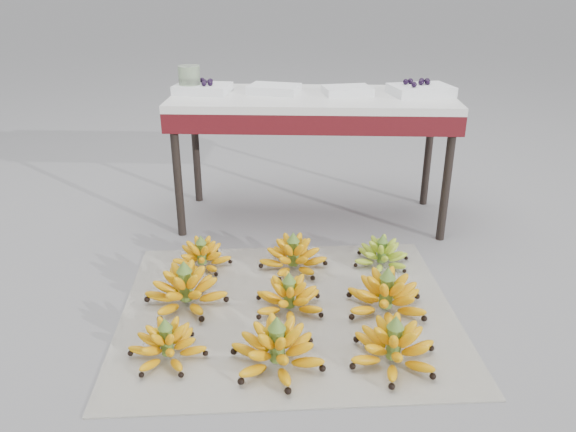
{
  "coord_description": "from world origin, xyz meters",
  "views": [
    {
      "loc": [
        0.08,
        -1.82,
        1.19
      ],
      "look_at": [
        -0.0,
        0.31,
        0.25
      ],
      "focal_mm": 35.0,
      "sensor_mm": 36.0,
      "label": 1
    }
  ],
  "objects_px": {
    "bunch_mid_left": "(186,290)",
    "bunch_back_center": "(293,256)",
    "newspaper_mat": "(288,311)",
    "bunch_back_left": "(202,256)",
    "tray_far_right": "(421,90)",
    "tray_far_left": "(203,88)",
    "bunch_front_center": "(277,349)",
    "bunch_front_right": "(394,347)",
    "bunch_front_left": "(167,345)",
    "vendor_table": "(312,110)",
    "tray_left": "(274,89)",
    "glass_jar": "(189,80)",
    "bunch_back_right": "(382,255)",
    "bunch_mid_right": "(386,296)",
    "tray_right": "(347,90)",
    "bunch_mid_center": "(289,298)"
  },
  "relations": [
    {
      "from": "bunch_mid_left",
      "to": "vendor_table",
      "type": "relative_size",
      "value": 0.26
    },
    {
      "from": "bunch_mid_right",
      "to": "bunch_mid_left",
      "type": "bearing_deg",
      "value": 170.29
    },
    {
      "from": "vendor_table",
      "to": "bunch_front_left",
      "type": "bearing_deg",
      "value": -111.63
    },
    {
      "from": "newspaper_mat",
      "to": "tray_right",
      "type": "height_order",
      "value": "tray_right"
    },
    {
      "from": "bunch_back_left",
      "to": "tray_far_left",
      "type": "relative_size",
      "value": 1.14
    },
    {
      "from": "bunch_mid_left",
      "to": "vendor_table",
      "type": "bearing_deg",
      "value": 67.55
    },
    {
      "from": "newspaper_mat",
      "to": "bunch_back_left",
      "type": "relative_size",
      "value": 3.95
    },
    {
      "from": "bunch_front_right",
      "to": "bunch_back_left",
      "type": "bearing_deg",
      "value": 137.31
    },
    {
      "from": "newspaper_mat",
      "to": "bunch_front_right",
      "type": "xyz_separation_m",
      "value": [
        0.36,
        -0.29,
        0.06
      ]
    },
    {
      "from": "bunch_mid_left",
      "to": "glass_jar",
      "type": "bearing_deg",
      "value": 104.2
    },
    {
      "from": "bunch_back_left",
      "to": "tray_far_left",
      "type": "height_order",
      "value": "tray_far_left"
    },
    {
      "from": "tray_far_right",
      "to": "tray_far_left",
      "type": "bearing_deg",
      "value": 179.71
    },
    {
      "from": "bunch_front_center",
      "to": "vendor_table",
      "type": "xyz_separation_m",
      "value": [
        0.1,
        1.2,
        0.5
      ]
    },
    {
      "from": "newspaper_mat",
      "to": "tray_far_left",
      "type": "xyz_separation_m",
      "value": [
        -0.45,
        0.9,
        0.66
      ]
    },
    {
      "from": "bunch_front_right",
      "to": "bunch_mid_left",
      "type": "xyz_separation_m",
      "value": [
        -0.75,
        0.32,
        0.0
      ]
    },
    {
      "from": "bunch_front_center",
      "to": "tray_left",
      "type": "distance_m",
      "value": 1.38
    },
    {
      "from": "vendor_table",
      "to": "tray_right",
      "type": "bearing_deg",
      "value": 7.74
    },
    {
      "from": "bunch_front_center",
      "to": "glass_jar",
      "type": "relative_size",
      "value": 3.11
    },
    {
      "from": "bunch_mid_left",
      "to": "tray_far_left",
      "type": "height_order",
      "value": "tray_far_left"
    },
    {
      "from": "bunch_mid_left",
      "to": "bunch_back_center",
      "type": "bearing_deg",
      "value": 43.13
    },
    {
      "from": "bunch_front_left",
      "to": "tray_far_left",
      "type": "distance_m",
      "value": 1.35
    },
    {
      "from": "bunch_front_center",
      "to": "tray_left",
      "type": "relative_size",
      "value": 1.5
    },
    {
      "from": "vendor_table",
      "to": "tray_far_right",
      "type": "relative_size",
      "value": 4.17
    },
    {
      "from": "tray_left",
      "to": "tray_right",
      "type": "relative_size",
      "value": 1.06
    },
    {
      "from": "tray_far_right",
      "to": "glass_jar",
      "type": "relative_size",
      "value": 2.49
    },
    {
      "from": "bunch_back_left",
      "to": "bunch_mid_right",
      "type": "bearing_deg",
      "value": -2.6
    },
    {
      "from": "vendor_table",
      "to": "tray_far_left",
      "type": "distance_m",
      "value": 0.54
    },
    {
      "from": "vendor_table",
      "to": "glass_jar",
      "type": "bearing_deg",
      "value": 178.21
    },
    {
      "from": "bunch_front_left",
      "to": "bunch_back_right",
      "type": "distance_m",
      "value": 1.03
    },
    {
      "from": "bunch_front_right",
      "to": "bunch_back_left",
      "type": "xyz_separation_m",
      "value": [
        -0.74,
        0.62,
        -0.01
      ]
    },
    {
      "from": "bunch_front_right",
      "to": "glass_jar",
      "type": "distance_m",
      "value": 1.6
    },
    {
      "from": "bunch_mid_right",
      "to": "tray_right",
      "type": "distance_m",
      "value": 1.08
    },
    {
      "from": "tray_left",
      "to": "tray_far_left",
      "type": "bearing_deg",
      "value": -178.14
    },
    {
      "from": "bunch_front_left",
      "to": "vendor_table",
      "type": "distance_m",
      "value": 1.37
    },
    {
      "from": "tray_far_right",
      "to": "bunch_front_right",
      "type": "bearing_deg",
      "value": -101.32
    },
    {
      "from": "bunch_front_left",
      "to": "glass_jar",
      "type": "distance_m",
      "value": 1.37
    },
    {
      "from": "bunch_back_left",
      "to": "tray_right",
      "type": "bearing_deg",
      "value": 62.54
    },
    {
      "from": "glass_jar",
      "to": "tray_right",
      "type": "bearing_deg",
      "value": 0.32
    },
    {
      "from": "bunch_front_right",
      "to": "bunch_mid_center",
      "type": "bearing_deg",
      "value": 137.45
    },
    {
      "from": "bunch_mid_left",
      "to": "bunch_back_right",
      "type": "xyz_separation_m",
      "value": [
        0.78,
        0.35,
        -0.01
      ]
    },
    {
      "from": "bunch_mid_left",
      "to": "bunch_mid_right",
      "type": "height_order",
      "value": "same"
    },
    {
      "from": "glass_jar",
      "to": "vendor_table",
      "type": "bearing_deg",
      "value": -1.79
    },
    {
      "from": "bunch_back_left",
      "to": "bunch_front_center",
      "type": "bearing_deg",
      "value": -40.53
    },
    {
      "from": "newspaper_mat",
      "to": "tray_left",
      "type": "xyz_separation_m",
      "value": [
        -0.1,
        0.92,
        0.66
      ]
    },
    {
      "from": "bunch_front_center",
      "to": "bunch_mid_left",
      "type": "height_order",
      "value": "bunch_mid_left"
    },
    {
      "from": "bunch_front_center",
      "to": "bunch_back_right",
      "type": "xyz_separation_m",
      "value": [
        0.41,
        0.7,
        -0.01
      ]
    },
    {
      "from": "bunch_mid_right",
      "to": "glass_jar",
      "type": "distance_m",
      "value": 1.4
    },
    {
      "from": "bunch_front_left",
      "to": "bunch_back_center",
      "type": "height_order",
      "value": "bunch_back_center"
    },
    {
      "from": "bunch_mid_left",
      "to": "tray_far_left",
      "type": "relative_size",
      "value": 1.24
    },
    {
      "from": "newspaper_mat",
      "to": "vendor_table",
      "type": "distance_m",
      "value": 1.05
    }
  ]
}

